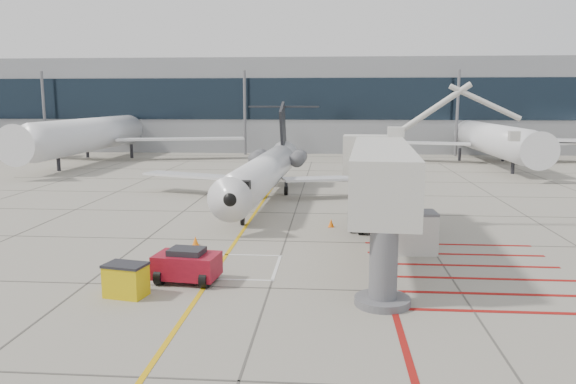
# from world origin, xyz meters

# --- Properties ---
(ground_plane) EXTENTS (260.00, 260.00, 0.00)m
(ground_plane) POSITION_xyz_m (0.00, 0.00, 0.00)
(ground_plane) COLOR #9B9585
(ground_plane) RESTS_ON ground
(regional_jet) EXTENTS (23.83, 29.51, 7.50)m
(regional_jet) POSITION_xyz_m (-2.80, 14.65, 3.75)
(regional_jet) COLOR white
(regional_jet) RESTS_ON ground_plane
(jet_bridge) EXTENTS (10.11, 19.40, 7.55)m
(jet_bridge) POSITION_xyz_m (5.01, 0.87, 3.78)
(jet_bridge) COLOR beige
(jet_bridge) RESTS_ON ground_plane
(pushback_tug) EXTENTS (2.91, 2.02, 1.59)m
(pushback_tug) POSITION_xyz_m (-3.71, -3.41, 0.80)
(pushback_tug) COLOR maroon
(pushback_tug) RESTS_ON ground_plane
(spill_bin) EXTENTS (1.78, 1.36, 1.38)m
(spill_bin) POSITION_xyz_m (-5.71, -5.42, 0.69)
(spill_bin) COLOR gold
(spill_bin) RESTS_ON ground_plane
(baggage_cart) EXTENTS (2.44, 1.85, 1.38)m
(baggage_cart) POSITION_xyz_m (4.77, 6.64, 0.69)
(baggage_cart) COLOR #515156
(baggage_cart) RESTS_ON ground_plane
(ground_power_unit) EXTENTS (2.83, 1.74, 2.18)m
(ground_power_unit) POSITION_xyz_m (6.63, 2.18, 1.09)
(ground_power_unit) COLOR beige
(ground_power_unit) RESTS_ON ground_plane
(cone_nose) EXTENTS (0.37, 0.37, 0.51)m
(cone_nose) POSITION_xyz_m (-4.85, 2.76, 0.25)
(cone_nose) COLOR orange
(cone_nose) RESTS_ON ground_plane
(cone_side) EXTENTS (0.37, 0.37, 0.52)m
(cone_side) POSITION_xyz_m (2.57, 7.83, 0.26)
(cone_side) COLOR orange
(cone_side) RESTS_ON ground_plane
(terminal_building) EXTENTS (180.00, 28.00, 14.00)m
(terminal_building) POSITION_xyz_m (10.00, 70.00, 7.00)
(terminal_building) COLOR gray
(terminal_building) RESTS_ON ground_plane
(terminal_glass_band) EXTENTS (180.00, 0.10, 6.00)m
(terminal_glass_band) POSITION_xyz_m (10.00, 55.95, 8.00)
(terminal_glass_band) COLOR black
(terminal_glass_band) RESTS_ON ground_plane
(bg_aircraft_b) EXTENTS (37.45, 41.61, 12.48)m
(bg_aircraft_b) POSITION_xyz_m (-27.94, 46.00, 6.24)
(bg_aircraft_b) COLOR silver
(bg_aircraft_b) RESTS_ON ground_plane
(bg_aircraft_c) EXTENTS (33.30, 37.00, 11.10)m
(bg_aircraft_c) POSITION_xyz_m (22.00, 46.00, 5.55)
(bg_aircraft_c) COLOR silver
(bg_aircraft_c) RESTS_ON ground_plane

